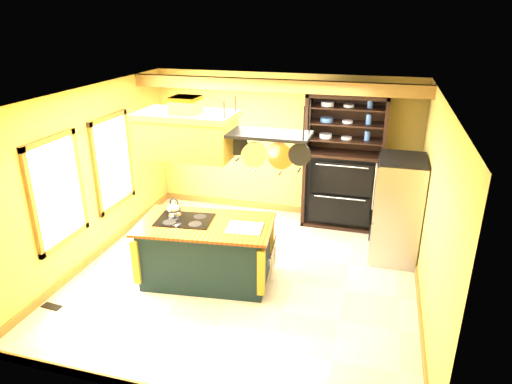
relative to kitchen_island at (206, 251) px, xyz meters
The scene contains 15 objects.
floor 0.74m from the kitchen_island, 26.25° to the left, with size 5.00×5.00×0.00m, color beige.
ceiling 2.30m from the kitchen_island, 26.25° to the left, with size 5.00×5.00×0.00m, color white.
wall_back 2.94m from the kitchen_island, 79.35° to the left, with size 5.00×0.02×2.70m, color gold.
wall_front 2.47m from the kitchen_island, 76.99° to the right, with size 5.00×0.02×2.70m, color gold.
wall_left 2.18m from the kitchen_island, behind, with size 0.02×5.00×2.70m, color gold.
wall_right 3.15m from the kitchen_island, ahead, with size 0.02×5.00×2.70m, color gold.
ceiling_beam 2.93m from the kitchen_island, 75.15° to the left, with size 5.00×0.15×0.20m, color olive.
window_near 2.23m from the kitchen_island, 164.38° to the right, with size 0.06×1.06×1.56m.
window_far 2.32m from the kitchen_island, 156.27° to the left, with size 0.06×1.06×1.56m.
kitchen_island is the anchor object (origin of this frame).
range_hood 1.77m from the kitchen_island, behind, with size 1.30×0.74×0.80m.
pot_rack 1.94m from the kitchen_island, ahead, with size 1.16×0.55×0.91m.
refrigerator 3.02m from the kitchen_island, 28.33° to the left, with size 0.72×0.84×1.64m.
hutch 3.05m from the kitchen_island, 55.77° to the left, with size 1.38×0.62×2.44m.
floor_register 2.21m from the kitchen_island, 145.59° to the right, with size 0.28×0.12×0.01m, color black.
Camera 1 is at (1.75, -5.71, 3.71)m, focal length 32.00 mm.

